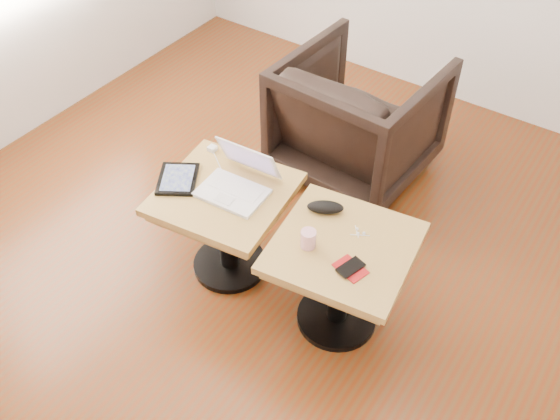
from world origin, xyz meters
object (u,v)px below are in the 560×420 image
Objects in this scene: side_table_left at (226,211)px; laptop at (238,181)px; striped_cup at (308,239)px; side_table_right at (342,265)px; armchair at (358,118)px.

laptop is (0.04, 0.05, 0.18)m from side_table_left.
side_table_left is 7.75× the size of striped_cup.
striped_cup is (-0.13, -0.09, 0.18)m from side_table_right.
side_table_right is 0.80× the size of armchair.
laptop is 0.40× the size of armchair.
striped_cup is at bearing -18.58° from laptop.
laptop is at bearing 165.27° from striped_cup.
side_table_right is 2.01× the size of laptop.
laptop is 3.87× the size of striped_cup.
laptop is 0.49m from striped_cup.
side_table_left is 0.19m from laptop.
laptop is at bearing 87.89° from armchair.
striped_cup is (0.52, -0.07, 0.18)m from side_table_left.
laptop is 1.05m from armchair.
laptop is at bearing 43.93° from side_table_left.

